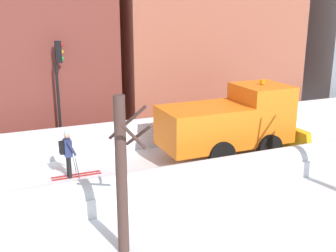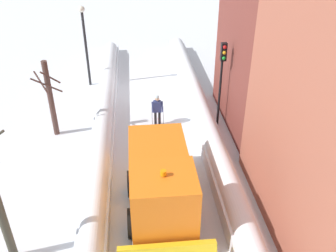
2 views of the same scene
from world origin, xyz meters
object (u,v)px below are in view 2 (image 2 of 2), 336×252
at_px(plow_truck, 161,182).
at_px(skier, 157,109).
at_px(street_lamp, 85,37).
at_px(traffic_light_pole, 222,70).
at_px(bare_tree_near, 50,98).

xyz_separation_m(plow_truck, skier, (-0.35, -6.64, -0.48)).
xyz_separation_m(skier, street_lamp, (4.11, -5.63, 2.28)).
height_order(traffic_light_pole, street_lamp, street_lamp).
relative_size(plow_truck, skier, 3.31).
bearing_deg(street_lamp, plow_truck, 107.04).
bearing_deg(plow_truck, skier, -93.02).
height_order(street_lamp, bare_tree_near, street_lamp).
xyz_separation_m(skier, bare_tree_near, (5.36, 0.44, 1.11)).
bearing_deg(street_lamp, traffic_light_pole, 140.91).
bearing_deg(skier, bare_tree_near, 4.65).
xyz_separation_m(plow_truck, traffic_light_pole, (-3.63, -6.27, 1.78)).
height_order(plow_truck, bare_tree_near, bare_tree_near).
height_order(plow_truck, skier, plow_truck).
height_order(skier, traffic_light_pole, traffic_light_pole).
bearing_deg(traffic_light_pole, plow_truck, 59.95).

